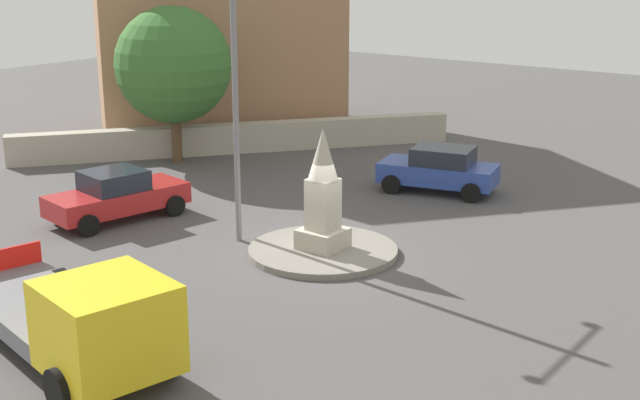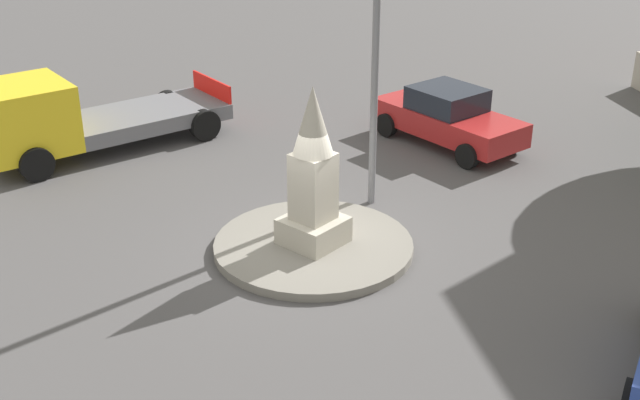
# 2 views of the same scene
# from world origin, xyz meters

# --- Properties ---
(ground_plane) EXTENTS (80.00, 80.00, 0.00)m
(ground_plane) POSITION_xyz_m (0.00, 0.00, 0.00)
(ground_plane) COLOR #4F4C4C
(traffic_island) EXTENTS (4.01, 4.01, 0.18)m
(traffic_island) POSITION_xyz_m (0.00, 0.00, 0.09)
(traffic_island) COLOR gray
(traffic_island) RESTS_ON ground
(monument) EXTENTS (1.11, 1.11, 3.25)m
(monument) POSITION_xyz_m (0.00, 0.00, 1.63)
(monument) COLOR #B2AA99
(monument) RESTS_ON traffic_island
(car_red_parked_left) EXTENTS (4.41, 2.51, 1.53)m
(car_red_parked_left) POSITION_xyz_m (1.24, -6.80, 0.76)
(car_red_parked_left) COLOR #B22323
(car_red_parked_left) RESTS_ON ground
(truck_yellow_far_side) EXTENTS (3.50, 6.68, 2.10)m
(truck_yellow_far_side) POSITION_xyz_m (8.07, 0.21, 1.01)
(truck_yellow_far_side) COLOR yellow
(truck_yellow_far_side) RESTS_ON ground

